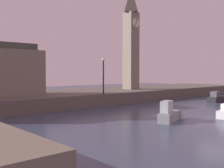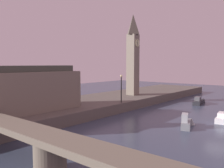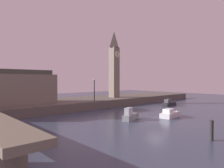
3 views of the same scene
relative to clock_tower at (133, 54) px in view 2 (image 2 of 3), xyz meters
The scene contains 8 objects.
ground_plane 23.12m from the clock_tower, 117.60° to the right, with size 120.00×120.00×0.00m, color #384256.
far_embankment 13.19m from the clock_tower, behind, with size 70.00×12.00×1.50m, color #5B544C.
clock_tower is the anchor object (origin of this frame).
parliament_hall 23.34m from the clock_tower, behind, with size 14.17×5.78×8.83m.
bridge_span 32.62m from the clock_tower, 155.19° to the right, with size 2.57×28.56×2.63m.
streetlamp 11.16m from the clock_tower, 155.68° to the right, with size 0.36×0.36×4.33m.
boat_barge_dark 15.54m from the clock_tower, 58.17° to the right, with size 5.09×1.85×1.60m.
boat_cruiser_grey 21.29m from the clock_tower, 125.84° to the right, with size 3.97×2.05×1.74m.
Camera 2 is at (-28.99, -8.20, 7.52)m, focal length 38.86 mm.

